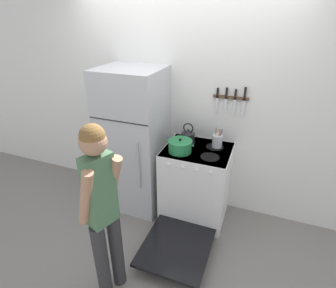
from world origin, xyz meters
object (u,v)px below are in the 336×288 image
refrigerator (134,142)px  tea_kettle (188,136)px  dutch_oven_pot (180,146)px  person (103,208)px  utensil_jar (217,141)px  stove_range (195,185)px

refrigerator → tea_kettle: 0.65m
dutch_oven_pot → person: bearing=-103.3°
tea_kettle → person: bearing=-101.4°
refrigerator → person: refrigerator is taller
utensil_jar → person: person is taller
refrigerator → tea_kettle: (0.63, 0.13, 0.12)m
refrigerator → dutch_oven_pot: 0.63m
utensil_jar → person: bearing=-114.3°
utensil_jar → dutch_oven_pot: bearing=-143.9°
refrigerator → utensil_jar: (0.96, 0.14, 0.12)m
dutch_oven_pot → stove_range: bearing=27.3°
stove_range → utensil_jar: size_ratio=4.86×
stove_range → dutch_oven_pot: dutch_oven_pot is taller
stove_range → person: bearing=-109.8°
dutch_oven_pot → refrigerator: bearing=169.4°
refrigerator → person: size_ratio=1.08×
dutch_oven_pot → utensil_jar: size_ratio=1.08×
tea_kettle → person: (-0.27, -1.33, -0.07)m
dutch_oven_pot → utensil_jar: bearing=36.1°
stove_range → person: person is taller
dutch_oven_pot → tea_kettle: 0.25m
refrigerator → utensil_jar: size_ratio=6.25×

